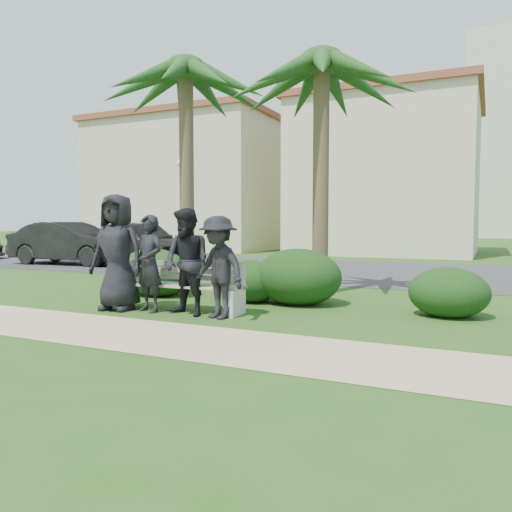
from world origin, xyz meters
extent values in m
plane|color=#264F16|center=(0.00, 0.00, 0.00)|extent=(160.00, 160.00, 0.00)
cube|color=tan|center=(0.00, -1.80, 0.00)|extent=(30.00, 1.60, 0.01)
cube|color=#2D2D30|center=(0.00, 8.00, 0.00)|extent=(160.00, 8.00, 0.01)
cube|color=beige|center=(-12.00, 18.00, 3.50)|extent=(10.00, 8.00, 7.00)
cube|color=brown|center=(-12.00, 18.00, 7.15)|extent=(10.40, 8.40, 0.30)
cube|color=beige|center=(-1.00, 18.00, 3.50)|extent=(8.00, 8.00, 7.00)
cube|color=brown|center=(-1.00, 18.00, 7.15)|extent=(8.40, 8.40, 0.30)
cylinder|color=black|center=(-9.00, 12.00, 2.00)|extent=(0.12, 0.12, 4.00)
sphere|color=white|center=(-9.00, 12.00, 4.11)|extent=(0.36, 0.36, 0.36)
cube|color=#AEA092|center=(-0.96, -0.18, 0.41)|extent=(2.24, 0.65, 0.04)
cube|color=#AEA092|center=(-0.96, 0.04, 0.64)|extent=(2.21, 0.18, 0.26)
cube|color=beige|center=(-1.99, -0.18, 0.20)|extent=(0.18, 0.51, 0.40)
cube|color=beige|center=(0.07, -0.18, 0.20)|extent=(0.18, 0.51, 0.40)
imported|color=black|center=(-1.90, -0.47, 0.95)|extent=(0.99, 0.71, 1.90)
imported|color=black|center=(-1.32, -0.40, 0.78)|extent=(0.65, 0.51, 1.55)
imported|color=black|center=(-0.59, -0.42, 0.83)|extent=(0.92, 0.79, 1.65)
imported|color=black|center=(-0.04, -0.42, 0.77)|extent=(1.11, 0.84, 1.53)
ellipsoid|color=black|center=(-2.60, 1.39, 0.47)|extent=(1.45, 1.20, 0.95)
ellipsoid|color=black|center=(-2.27, 1.15, 0.45)|extent=(1.37, 1.13, 0.90)
ellipsoid|color=black|center=(-0.31, 1.24, 0.39)|extent=(1.20, 0.99, 0.78)
ellipsoid|color=black|center=(0.56, 1.35, 0.51)|extent=(1.55, 1.28, 1.01)
ellipsoid|color=black|center=(3.05, 1.20, 0.39)|extent=(1.20, 0.99, 0.78)
cylinder|color=brown|center=(-2.51, 2.54, 2.40)|extent=(0.32, 0.32, 4.80)
cylinder|color=brown|center=(0.51, 2.75, 2.30)|extent=(0.32, 0.32, 4.60)
imported|color=black|center=(-6.56, 5.97, 0.77)|extent=(4.86, 2.93, 1.55)
imported|color=black|center=(-9.59, 6.07, 0.73)|extent=(4.56, 1.90, 1.47)
camera|label=1|loc=(3.61, -6.85, 1.41)|focal=35.00mm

